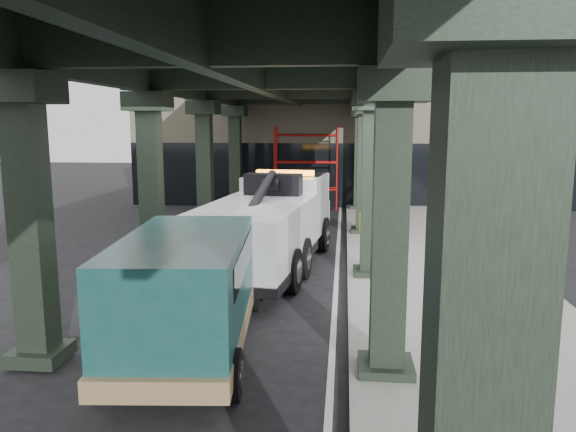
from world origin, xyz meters
The scene contains 8 objects.
ground centered at (0.00, 0.00, 0.00)m, with size 90.00×90.00×0.00m, color black.
sidewalk centered at (4.50, 2.00, 0.07)m, with size 5.00×40.00×0.15m, color gray.
lane_stripe centered at (1.70, 2.00, 0.01)m, with size 0.12×38.00×0.01m, color silver.
viaduct centered at (-0.40, 2.00, 5.46)m, with size 7.40×32.00×6.40m.
building centered at (2.00, 20.00, 4.00)m, with size 22.00×10.00×8.00m, color #C6B793.
scaffolding centered at (0.00, 14.64, 2.11)m, with size 3.08×0.88×4.00m.
tow_truck centered at (-0.24, 3.03, 1.39)m, with size 3.40×8.89×2.85m.
towed_van centered at (-0.91, -3.28, 1.21)m, with size 2.64×5.72×2.25m.
Camera 1 is at (1.87, -12.85, 4.19)m, focal length 35.00 mm.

